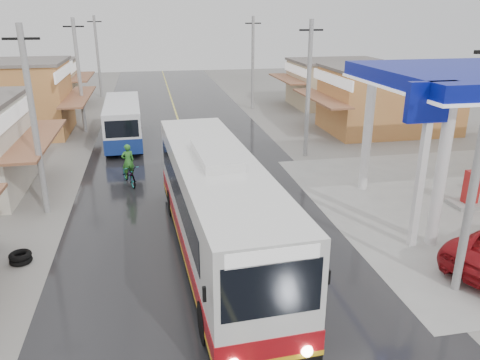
{
  "coord_description": "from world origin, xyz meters",
  "views": [
    {
      "loc": [
        -2.26,
        -11.34,
        8.44
      ],
      "look_at": [
        1.19,
        6.25,
        1.93
      ],
      "focal_mm": 35.0,
      "sensor_mm": 36.0,
      "label": 1
    }
  ],
  "objects_px": {
    "cyclist": "(129,171)",
    "second_bus": "(123,121)",
    "tyre_stack": "(21,258)",
    "coach_bus": "(217,207)"
  },
  "relations": [
    {
      "from": "coach_bus",
      "to": "second_bus",
      "type": "distance_m",
      "value": 16.93
    },
    {
      "from": "second_bus",
      "to": "cyclist",
      "type": "height_order",
      "value": "second_bus"
    },
    {
      "from": "second_bus",
      "to": "tyre_stack",
      "type": "height_order",
      "value": "second_bus"
    },
    {
      "from": "coach_bus",
      "to": "tyre_stack",
      "type": "xyz_separation_m",
      "value": [
        -6.92,
        0.85,
        -1.74
      ]
    },
    {
      "from": "coach_bus",
      "to": "tyre_stack",
      "type": "bearing_deg",
      "value": 170.26
    },
    {
      "from": "coach_bus",
      "to": "second_bus",
      "type": "relative_size",
      "value": 1.55
    },
    {
      "from": "coach_bus",
      "to": "second_bus",
      "type": "height_order",
      "value": "coach_bus"
    },
    {
      "from": "coach_bus",
      "to": "second_bus",
      "type": "xyz_separation_m",
      "value": [
        -3.85,
        16.48,
        -0.44
      ]
    },
    {
      "from": "tyre_stack",
      "to": "cyclist",
      "type": "bearing_deg",
      "value": 64.03
    },
    {
      "from": "cyclist",
      "to": "second_bus",
      "type": "bearing_deg",
      "value": 75.92
    }
  ]
}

